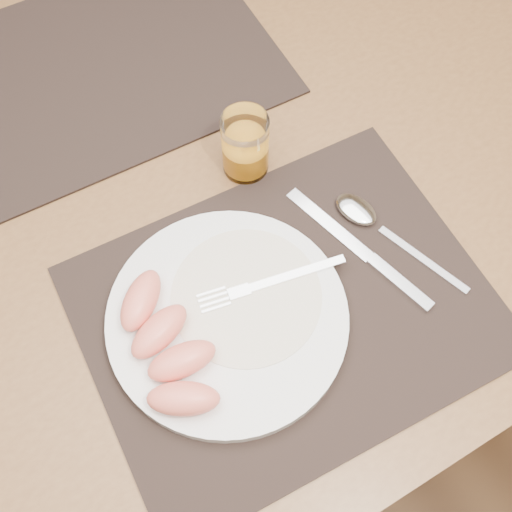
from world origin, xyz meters
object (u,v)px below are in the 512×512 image
object	(u,v)px
placemat_near	(287,310)
placemat_far	(108,65)
fork	(260,285)
spoon	(366,217)
table	(184,214)
plate	(227,318)
knife	(370,258)
juice_glass	(245,147)

from	to	relation	value
placemat_near	placemat_far	xyz separation A→B (m)	(-0.02, 0.44, 0.00)
fork	spoon	xyz separation A→B (m)	(0.16, 0.02, -0.01)
table	plate	xyz separation A→B (m)	(-0.04, -0.20, 0.10)
plate	knife	bearing A→B (deg)	-4.90
table	juice_glass	distance (m)	0.15
placemat_far	fork	xyz separation A→B (m)	(0.01, -0.41, 0.02)
spoon	placemat_far	bearing A→B (deg)	113.55
table	fork	distance (m)	0.21
table	knife	xyz separation A→B (m)	(0.15, -0.21, 0.09)
placemat_far	plate	size ratio (longest dim) A/B	1.67
knife	placemat_near	bearing A→B (deg)	-177.32
placemat_near	juice_glass	bearing A→B (deg)	73.56
table	placemat_far	xyz separation A→B (m)	(0.00, 0.22, 0.09)
plate	knife	size ratio (longest dim) A/B	1.25
fork	knife	distance (m)	0.14
placemat_near	placemat_far	distance (m)	0.44
plate	juice_glass	size ratio (longest dim) A/B	3.06
spoon	juice_glass	size ratio (longest dim) A/B	2.14
table	placemat_far	world-z (taller)	placemat_far
plate	placemat_near	bearing A→B (deg)	-18.05
fork	knife	bearing A→B (deg)	-12.06
spoon	juice_glass	xyz separation A→B (m)	(-0.09, 0.14, 0.03)
placemat_near	knife	size ratio (longest dim) A/B	2.08
placemat_far	knife	xyz separation A→B (m)	(0.14, -0.43, 0.00)
fork	knife	xyz separation A→B (m)	(0.13, -0.03, -0.02)
placemat_near	plate	bearing A→B (deg)	161.95
table	fork	size ratio (longest dim) A/B	8.02
placemat_far	fork	bearing A→B (deg)	-88.87
table	fork	world-z (taller)	fork
fork	juice_glass	xyz separation A→B (m)	(0.07, 0.16, 0.02)
table	placemat_near	world-z (taller)	placemat_near
plate	knife	xyz separation A→B (m)	(0.18, -0.02, -0.01)
placemat_far	table	bearing A→B (deg)	-90.87
plate	spoon	xyz separation A→B (m)	(0.21, 0.03, -0.00)
table	knife	world-z (taller)	knife
fork	juice_glass	world-z (taller)	juice_glass
plate	table	bearing A→B (deg)	79.29
plate	fork	bearing A→B (deg)	14.78
placemat_near	plate	distance (m)	0.07
table	placemat_near	bearing A→B (deg)	-82.88
knife	table	bearing A→B (deg)	124.14
placemat_far	plate	xyz separation A→B (m)	(-0.04, -0.42, 0.01)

